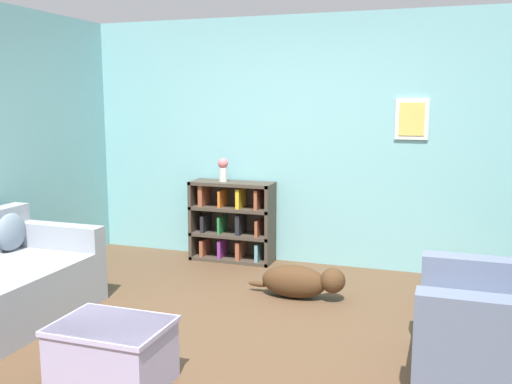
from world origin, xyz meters
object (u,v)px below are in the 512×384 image
object	(u,v)px
bookshelf	(233,222)
dog	(301,281)
coffee_table	(112,352)
vase	(223,168)

from	to	relation	value
bookshelf	dog	size ratio (longest dim) A/B	1.01
coffee_table	vase	distance (m)	2.96
bookshelf	vase	world-z (taller)	vase
dog	coffee_table	bearing A→B (deg)	-110.36
coffee_table	dog	distance (m)	2.01
dog	vase	world-z (taller)	vase
coffee_table	dog	xyz separation A→B (m)	(0.70, 1.89, -0.06)
coffee_table	vase	bearing A→B (deg)	98.26
vase	dog	bearing A→B (deg)	-40.06
dog	vase	distance (m)	1.68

